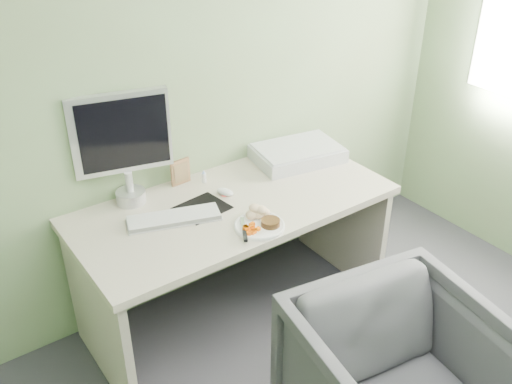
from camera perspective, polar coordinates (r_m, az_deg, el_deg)
wall_back at (r=2.88m, az=-6.73°, el=12.84°), size 3.50×0.00×3.50m
desk at (r=2.93m, az=-2.18°, el=-4.06°), size 1.60×0.75×0.73m
plate at (r=2.64m, az=0.34°, el=-3.41°), size 0.24×0.24×0.01m
steak at (r=2.63m, az=1.46°, el=-3.07°), size 0.09×0.09×0.03m
potato_pile at (r=2.68m, az=0.16°, el=-2.04°), size 0.11×0.09×0.06m
carrot_heap at (r=2.58m, az=-0.46°, el=-3.59°), size 0.07×0.06×0.04m
steak_knife at (r=2.57m, az=-1.16°, el=-4.05°), size 0.11×0.18×0.01m
mousepad at (r=2.80m, az=-5.40°, el=-1.59°), size 0.26×0.23×0.00m
keyboard at (r=2.71m, az=-8.21°, el=-2.53°), size 0.45×0.26×0.02m
computer_mouse at (r=2.89m, az=-3.11°, el=-0.00°), size 0.08×0.11×0.03m
photo_frame at (r=2.99m, az=-7.57°, el=2.01°), size 0.11×0.02×0.14m
eyedrop_bottle at (r=3.01m, az=-5.24°, el=1.54°), size 0.02×0.02×0.07m
scanner at (r=3.23m, az=4.16°, el=3.82°), size 0.53×0.40×0.07m
monitor at (r=2.77m, az=-13.20°, el=4.82°), size 0.47×0.17×0.56m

